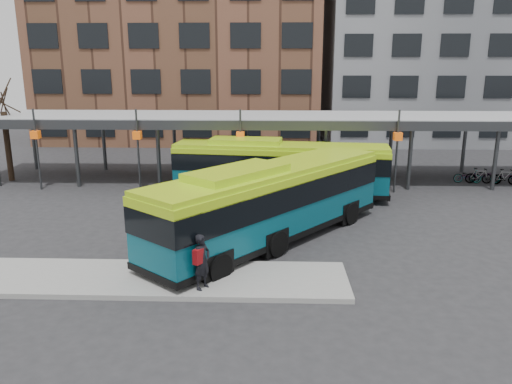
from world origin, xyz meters
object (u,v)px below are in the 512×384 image
Objects in this scene: bus_front at (272,200)px; tree at (7,143)px; pedestrian at (202,261)px; bus_rear at (279,167)px.

tree is at bearing 96.85° from bus_front.
bus_rear is at bearing 20.09° from pedestrian.
bus_front reaches higher than bus_rear.
tree is at bearing 175.84° from bus_rear.
bus_rear is at bearing -11.19° from tree.
pedestrian is at bearing -47.38° from tree.
bus_rear is 6.50× the size of pedestrian.
bus_rear is (0.41, 7.41, -0.11)m from bus_front.
pedestrian is (-2.64, -12.47, -0.58)m from bus_rear.
tree is 0.49× the size of bus_front.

